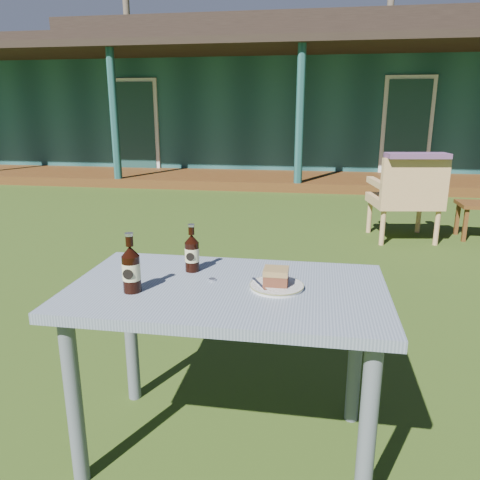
% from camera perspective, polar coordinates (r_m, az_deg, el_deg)
% --- Properties ---
extents(ground, '(80.00, 80.00, 0.00)m').
position_cam_1_polar(ground, '(3.53, 3.46, -7.25)').
color(ground, '#334916').
extents(pavilion, '(15.80, 8.30, 3.45)m').
position_cam_1_polar(pavilion, '(12.63, 8.23, 16.53)').
color(pavilion, '#1C4B49').
rests_on(pavilion, ground).
extents(tree_left, '(0.28, 0.28, 10.50)m').
position_cam_1_polar(tree_left, '(22.68, -13.64, 25.05)').
color(tree_left, brown).
rests_on(tree_left, ground).
extents(tree_mid, '(0.28, 0.28, 9.50)m').
position_cam_1_polar(tree_mid, '(22.16, 17.71, 23.69)').
color(tree_mid, brown).
rests_on(tree_mid, ground).
extents(cafe_table, '(1.20, 0.70, 0.72)m').
position_cam_1_polar(cafe_table, '(1.82, -1.55, -8.62)').
color(cafe_table, slate).
rests_on(cafe_table, ground).
extents(plate, '(0.20, 0.20, 0.01)m').
position_cam_1_polar(plate, '(1.77, 4.50, -5.62)').
color(plate, silver).
rests_on(plate, cafe_table).
extents(cake_slice, '(0.09, 0.09, 0.06)m').
position_cam_1_polar(cake_slice, '(1.76, 4.41, -4.42)').
color(cake_slice, brown).
rests_on(cake_slice, plate).
extents(fork, '(0.08, 0.13, 0.00)m').
position_cam_1_polar(fork, '(1.76, 2.36, -5.39)').
color(fork, silver).
rests_on(fork, plate).
extents(cola_bottle_near, '(0.06, 0.06, 0.20)m').
position_cam_1_polar(cola_bottle_near, '(1.93, -5.88, -1.53)').
color(cola_bottle_near, black).
rests_on(cola_bottle_near, cafe_table).
extents(cola_bottle_far, '(0.07, 0.07, 0.22)m').
position_cam_1_polar(cola_bottle_far, '(1.75, -13.13, -3.42)').
color(cola_bottle_far, black).
rests_on(cola_bottle_far, cafe_table).
extents(bottle_cap, '(0.03, 0.03, 0.01)m').
position_cam_1_polar(bottle_cap, '(1.84, -3.41, -4.83)').
color(bottle_cap, silver).
rests_on(bottle_cap, cafe_table).
extents(armchair_left, '(0.76, 0.72, 0.90)m').
position_cam_1_polar(armchair_left, '(5.26, 19.70, 5.29)').
color(armchair_left, tan).
rests_on(armchair_left, ground).
extents(floral_throw, '(0.64, 0.32, 0.05)m').
position_cam_1_polar(floral_throw, '(5.04, 20.80, 9.60)').
color(floral_throw, '#653F67').
rests_on(floral_throw, armchair_left).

